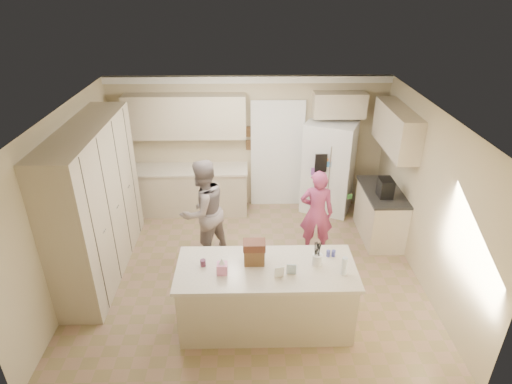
{
  "coord_description": "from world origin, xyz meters",
  "views": [
    {
      "loc": [
        -0.02,
        -5.46,
        4.25
      ],
      "look_at": [
        0.1,
        0.35,
        1.25
      ],
      "focal_mm": 30.0,
      "sensor_mm": 36.0,
      "label": 1
    }
  ],
  "objects_px": {
    "island_base": "(266,297)",
    "tissue_box": "(222,268)",
    "teen_boy": "(203,211)",
    "utensil_crock": "(317,259)",
    "teen_girl": "(317,213)",
    "refrigerator": "(328,167)",
    "dollhouse_body": "(254,256)",
    "coffee_maker": "(385,188)"
  },
  "relations": [
    {
      "from": "coffee_maker",
      "to": "utensil_crock",
      "type": "xyz_separation_m",
      "value": [
        -1.4,
        -1.85,
        -0.07
      ]
    },
    {
      "from": "utensil_crock",
      "to": "teen_boy",
      "type": "height_order",
      "value": "teen_boy"
    },
    {
      "from": "teen_boy",
      "to": "tissue_box",
      "type": "bearing_deg",
      "value": 60.26
    },
    {
      "from": "tissue_box",
      "to": "teen_boy",
      "type": "xyz_separation_m",
      "value": [
        -0.39,
        1.66,
        -0.13
      ]
    },
    {
      "from": "refrigerator",
      "to": "teen_boy",
      "type": "xyz_separation_m",
      "value": [
        -2.27,
        -1.57,
        -0.04
      ]
    },
    {
      "from": "coffee_maker",
      "to": "dollhouse_body",
      "type": "distance_m",
      "value": 2.84
    },
    {
      "from": "refrigerator",
      "to": "coffee_maker",
      "type": "height_order",
      "value": "refrigerator"
    },
    {
      "from": "refrigerator",
      "to": "tissue_box",
      "type": "xyz_separation_m",
      "value": [
        -1.88,
        -3.23,
        0.1
      ]
    },
    {
      "from": "tissue_box",
      "to": "dollhouse_body",
      "type": "bearing_deg",
      "value": 26.57
    },
    {
      "from": "utensil_crock",
      "to": "teen_girl",
      "type": "distance_m",
      "value": 1.64
    },
    {
      "from": "dollhouse_body",
      "to": "teen_girl",
      "type": "height_order",
      "value": "teen_girl"
    },
    {
      "from": "tissue_box",
      "to": "teen_boy",
      "type": "bearing_deg",
      "value": 103.16
    },
    {
      "from": "refrigerator",
      "to": "teen_girl",
      "type": "xyz_separation_m",
      "value": [
        -0.44,
        -1.48,
        -0.15
      ]
    },
    {
      "from": "island_base",
      "to": "teen_girl",
      "type": "bearing_deg",
      "value": 61.68
    },
    {
      "from": "island_base",
      "to": "coffee_maker",
      "type": "bearing_deg",
      "value": 42.83
    },
    {
      "from": "refrigerator",
      "to": "tissue_box",
      "type": "bearing_deg",
      "value": -96.96
    },
    {
      "from": "refrigerator",
      "to": "teen_boy",
      "type": "relative_size",
      "value": 1.04
    },
    {
      "from": "utensil_crock",
      "to": "dollhouse_body",
      "type": "xyz_separation_m",
      "value": [
        -0.8,
        0.05,
        0.04
      ]
    },
    {
      "from": "utensil_crock",
      "to": "tissue_box",
      "type": "bearing_deg",
      "value": -172.87
    },
    {
      "from": "refrigerator",
      "to": "tissue_box",
      "type": "relative_size",
      "value": 12.86
    },
    {
      "from": "utensil_crock",
      "to": "tissue_box",
      "type": "relative_size",
      "value": 1.07
    },
    {
      "from": "coffee_maker",
      "to": "island_base",
      "type": "height_order",
      "value": "coffee_maker"
    },
    {
      "from": "utensil_crock",
      "to": "tissue_box",
      "type": "xyz_separation_m",
      "value": [
        -1.2,
        -0.15,
        -0.0
      ]
    },
    {
      "from": "tissue_box",
      "to": "teen_girl",
      "type": "relative_size",
      "value": 0.09
    },
    {
      "from": "utensil_crock",
      "to": "coffee_maker",
      "type": "bearing_deg",
      "value": 52.88
    },
    {
      "from": "coffee_maker",
      "to": "utensil_crock",
      "type": "bearing_deg",
      "value": -127.12
    },
    {
      "from": "utensil_crock",
      "to": "dollhouse_body",
      "type": "distance_m",
      "value": 0.8
    },
    {
      "from": "utensil_crock",
      "to": "teen_girl",
      "type": "relative_size",
      "value": 0.1
    },
    {
      "from": "refrigerator",
      "to": "dollhouse_body",
      "type": "height_order",
      "value": "refrigerator"
    },
    {
      "from": "refrigerator",
      "to": "tissue_box",
      "type": "distance_m",
      "value": 3.74
    },
    {
      "from": "island_base",
      "to": "tissue_box",
      "type": "relative_size",
      "value": 15.71
    },
    {
      "from": "refrigerator",
      "to": "island_base",
      "type": "height_order",
      "value": "refrigerator"
    },
    {
      "from": "refrigerator",
      "to": "teen_boy",
      "type": "distance_m",
      "value": 2.76
    },
    {
      "from": "tissue_box",
      "to": "dollhouse_body",
      "type": "height_order",
      "value": "dollhouse_body"
    },
    {
      "from": "tissue_box",
      "to": "teen_girl",
      "type": "height_order",
      "value": "teen_girl"
    },
    {
      "from": "island_base",
      "to": "dollhouse_body",
      "type": "xyz_separation_m",
      "value": [
        -0.15,
        0.1,
        0.6
      ]
    },
    {
      "from": "utensil_crock",
      "to": "teen_boy",
      "type": "xyz_separation_m",
      "value": [
        -1.59,
        1.51,
        -0.14
      ]
    },
    {
      "from": "utensil_crock",
      "to": "tissue_box",
      "type": "height_order",
      "value": "utensil_crock"
    },
    {
      "from": "island_base",
      "to": "teen_boy",
      "type": "distance_m",
      "value": 1.87
    },
    {
      "from": "refrigerator",
      "to": "island_base",
      "type": "bearing_deg",
      "value": -89.78
    },
    {
      "from": "island_base",
      "to": "refrigerator",
      "type": "bearing_deg",
      "value": 67.01
    },
    {
      "from": "tissue_box",
      "to": "dollhouse_body",
      "type": "distance_m",
      "value": 0.45
    }
  ]
}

